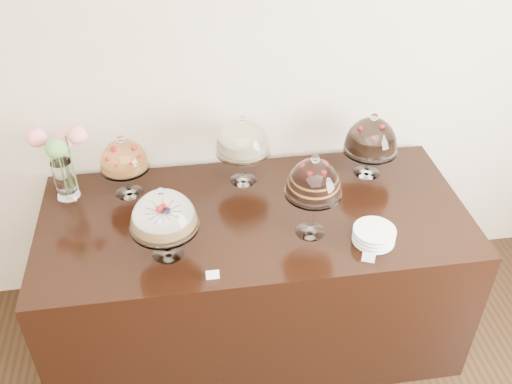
{
  "coord_description": "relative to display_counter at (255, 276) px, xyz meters",
  "views": [
    {
      "loc": [
        -0.26,
        0.2,
        2.76
      ],
      "look_at": [
        0.07,
        2.4,
        1.08
      ],
      "focal_mm": 40.0,
      "sensor_mm": 36.0,
      "label": 1
    }
  ],
  "objects": [
    {
      "name": "cake_stand_dark_choco",
      "position": [
        0.68,
        0.28,
        0.68
      ],
      "size": [
        0.3,
        0.3,
        0.38
      ],
      "color": "white",
      "rests_on": "display_counter"
    },
    {
      "name": "cake_stand_cheesecake",
      "position": [
        -0.02,
        0.31,
        0.71
      ],
      "size": [
        0.3,
        0.3,
        0.41
      ],
      "color": "white",
      "rests_on": "display_counter"
    },
    {
      "name": "cake_stand_sugar_sponge",
      "position": [
        -0.45,
        -0.23,
        0.69
      ],
      "size": [
        0.32,
        0.32,
        0.38
      ],
      "color": "white",
      "rests_on": "display_counter"
    },
    {
      "name": "flower_vase",
      "position": [
        -0.96,
        0.3,
        0.7
      ],
      "size": [
        0.3,
        0.23,
        0.42
      ],
      "color": "white",
      "rests_on": "display_counter"
    },
    {
      "name": "plate_stack",
      "position": [
        0.54,
        -0.29,
        0.49
      ],
      "size": [
        0.2,
        0.2,
        0.07
      ],
      "color": "white",
      "rests_on": "display_counter"
    },
    {
      "name": "wall_back",
      "position": [
        -0.07,
        0.55,
        1.05
      ],
      "size": [
        5.0,
        0.04,
        3.0
      ],
      "primitive_type": "cube",
      "color": "beige",
      "rests_on": "ground"
    },
    {
      "name": "price_card_left",
      "position": [
        -0.25,
        -0.42,
        0.47
      ],
      "size": [
        0.06,
        0.02,
        0.04
      ],
      "primitive_type": "cube",
      "rotation": [
        -0.21,
        0.0,
        -0.01
      ],
      "color": "white",
      "rests_on": "display_counter"
    },
    {
      "name": "price_card_right",
      "position": [
        0.47,
        -0.42,
        0.47
      ],
      "size": [
        0.06,
        0.04,
        0.04
      ],
      "primitive_type": "cube",
      "rotation": [
        -0.21,
        0.0,
        -0.38
      ],
      "color": "white",
      "rests_on": "display_counter"
    },
    {
      "name": "display_counter",
      "position": [
        0.0,
        0.0,
        0.0
      ],
      "size": [
        2.2,
        1.0,
        0.9
      ],
      "primitive_type": "cube",
      "color": "black",
      "rests_on": "ground"
    },
    {
      "name": "cake_stand_choco_layer",
      "position": [
        0.25,
        -0.18,
        0.76
      ],
      "size": [
        0.27,
        0.27,
        0.45
      ],
      "color": "white",
      "rests_on": "display_counter"
    },
    {
      "name": "cake_stand_fruit_tart",
      "position": [
        -0.64,
        0.28,
        0.67
      ],
      "size": [
        0.26,
        0.26,
        0.36
      ],
      "color": "white",
      "rests_on": "display_counter"
    }
  ]
}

